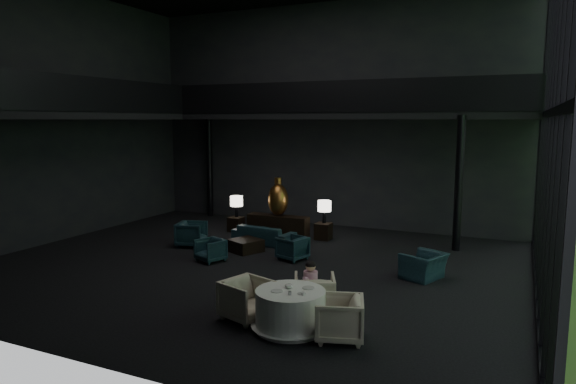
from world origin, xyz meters
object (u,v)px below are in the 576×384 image
at_px(table_lamp_left, 236,202).
at_px(dining_table, 290,312).
at_px(dining_chair_west, 247,295).
at_px(side_table_right, 323,231).
at_px(dining_chair_east, 339,314).
at_px(child, 311,276).
at_px(lounge_armchair_south, 210,250).
at_px(console, 278,225).
at_px(table_lamp_right, 324,207).
at_px(dining_chair_north, 315,290).
at_px(window_armchair, 424,263).
at_px(side_table_left, 236,224).
at_px(lounge_armchair_west, 192,232).
at_px(coffee_table, 246,245).
at_px(sofa, 264,232).
at_px(lounge_armchair_east, 292,248).
at_px(bronze_urn, 278,199).

relative_size(table_lamp_left, dining_table, 0.50).
bearing_deg(dining_chair_west, side_table_right, 26.24).
relative_size(dining_chair_east, child, 1.52).
bearing_deg(dining_chair_west, child, -31.48).
height_order(table_lamp_left, lounge_armchair_south, table_lamp_left).
distance_m(console, dining_chair_west, 7.38).
relative_size(table_lamp_right, dining_chair_north, 0.82).
bearing_deg(window_armchair, side_table_left, -90.04).
distance_m(table_lamp_right, lounge_armchair_west, 4.31).
relative_size(console, dining_chair_north, 2.38).
distance_m(coffee_table, child, 5.16).
relative_size(side_table_left, sofa, 0.26).
bearing_deg(window_armchair, lounge_armchair_south, -59.56).
distance_m(lounge_armchair_east, dining_table, 4.79).
distance_m(lounge_armchair_east, lounge_armchair_south, 2.26).
bearing_deg(lounge_armchair_west, dining_chair_east, -142.17).
xyz_separation_m(console, window_armchair, (5.32, -2.81, 0.06)).
height_order(console, table_lamp_right, table_lamp_right).
bearing_deg(table_lamp_right, lounge_armchair_south, -116.03).
height_order(bronze_urn, dining_table, bronze_urn).
distance_m(side_table_left, table_lamp_left, 0.78).
xyz_separation_m(console, lounge_armchair_south, (-0.28, -3.69, -0.03)).
xyz_separation_m(side_table_left, table_lamp_right, (3.20, 0.23, 0.81)).
height_order(coffee_table, dining_table, dining_table).
bearing_deg(dining_chair_west, table_lamp_right, 26.14).
distance_m(bronze_urn, dining_table, 7.92).
distance_m(lounge_armchair_west, child, 6.47).
xyz_separation_m(sofa, lounge_armchair_south, (-0.38, -2.45, -0.07)).
relative_size(lounge_armchair_south, dining_chair_north, 0.69).
height_order(console, sofa, sofa).
relative_size(sofa, dining_table, 1.30).
bearing_deg(coffee_table, lounge_armchair_south, -104.58).
distance_m(table_lamp_right, lounge_armchair_east, 2.84).
bearing_deg(table_lamp_left, window_armchair, -22.03).
height_order(bronze_urn, side_table_left, bronze_urn).
xyz_separation_m(table_lamp_left, dining_chair_west, (4.26, -6.87, -0.54)).
bearing_deg(window_armchair, coffee_table, -73.46).
relative_size(window_armchair, dining_chair_north, 1.01).
xyz_separation_m(lounge_armchair_east, dining_chair_west, (0.97, -4.30, 0.15)).
relative_size(coffee_table, dining_chair_west, 0.84).
relative_size(bronze_urn, sofa, 0.67).
distance_m(side_table_left, lounge_armchair_south, 3.85).
bearing_deg(side_table_left, table_lamp_right, 4.11).
relative_size(side_table_left, table_lamp_left, 0.69).
relative_size(bronze_urn, side_table_left, 2.53).
height_order(dining_chair_north, child, child).
height_order(lounge_armchair_west, window_armchair, lounge_armchair_west).
distance_m(side_table_right, dining_chair_east, 7.71).
height_order(dining_table, dining_chair_north, dining_chair_north).
bearing_deg(coffee_table, bronze_urn, 91.68).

